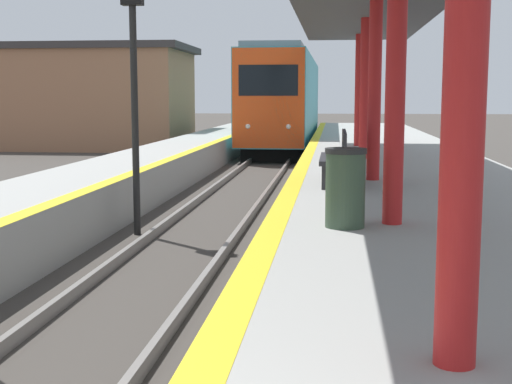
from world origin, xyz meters
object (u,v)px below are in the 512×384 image
Objects in this scene: trash_bin at (345,188)px; bench at (337,156)px; signal_mid at (133,40)px; train at (285,100)px.

trash_bin is 4.12m from bench.
signal_mid is at bearing -173.26° from bench.
train reaches higher than bench.
signal_mid reaches higher than trash_bin.
signal_mid is at bearing -92.82° from train.
trash_bin reaches higher than bench.
trash_bin is at bearing -46.25° from signal_mid.
train is 21.47m from bench.
signal_mid is (-1.07, -21.73, 1.13)m from train.
bench is (2.39, -21.32, -0.84)m from train.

